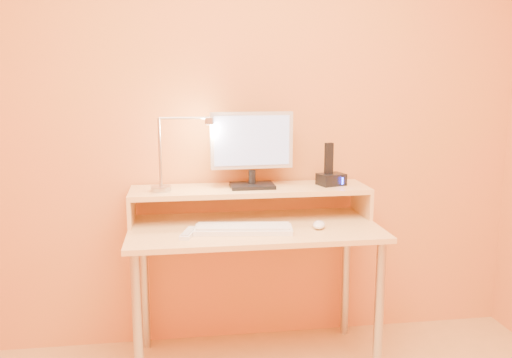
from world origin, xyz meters
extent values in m
cube|color=#E07341|center=(0.00, 1.50, 1.25)|extent=(3.00, 0.04, 2.50)
cylinder|color=#B0B0B4|center=(-0.55, 0.93, 0.35)|extent=(0.04, 0.04, 0.69)
cylinder|color=#B0B0B4|center=(0.55, 0.93, 0.35)|extent=(0.04, 0.04, 0.69)
cylinder|color=#B0B0B4|center=(-0.55, 1.43, 0.35)|extent=(0.04, 0.04, 0.69)
cylinder|color=#B0B0B4|center=(0.55, 1.43, 0.35)|extent=(0.04, 0.04, 0.69)
cube|color=#EDC37C|center=(0.00, 1.18, 0.71)|extent=(1.20, 0.60, 0.02)
cube|color=#EDC37C|center=(-0.59, 1.33, 0.79)|extent=(0.02, 0.30, 0.14)
cube|color=#EDC37C|center=(0.59, 1.33, 0.79)|extent=(0.02, 0.30, 0.14)
cube|color=#EDC37C|center=(0.00, 1.33, 0.87)|extent=(1.20, 0.30, 0.02)
cube|color=black|center=(0.01, 1.33, 0.89)|extent=(0.22, 0.16, 0.02)
cylinder|color=black|center=(0.01, 1.33, 0.93)|extent=(0.04, 0.04, 0.07)
cube|color=#BABABA|center=(0.01, 1.34, 1.12)|extent=(0.42, 0.06, 0.28)
cube|color=black|center=(0.01, 1.36, 1.12)|extent=(0.37, 0.03, 0.24)
cube|color=#8EA3DC|center=(0.01, 1.32, 1.12)|extent=(0.38, 0.02, 0.25)
cylinder|color=#B0B0B4|center=(-0.44, 1.30, 0.89)|extent=(0.10, 0.10, 0.02)
cylinder|color=#B0B0B4|center=(-0.44, 1.30, 1.07)|extent=(0.01, 0.01, 0.33)
cylinder|color=#B0B0B4|center=(-0.32, 1.30, 1.24)|extent=(0.24, 0.01, 0.01)
cylinder|color=#B0B0B4|center=(-0.20, 1.30, 1.22)|extent=(0.04, 0.04, 0.03)
cylinder|color=#FFEAC6|center=(-0.20, 1.30, 1.20)|extent=(0.03, 0.03, 0.00)
cube|color=black|center=(0.42, 1.33, 0.91)|extent=(0.15, 0.13, 0.06)
cube|color=black|center=(0.41, 1.33, 1.02)|extent=(0.05, 0.04, 0.16)
cube|color=#2837FF|center=(0.47, 1.28, 0.91)|extent=(0.01, 0.00, 0.04)
cube|color=white|center=(-0.07, 1.08, 0.73)|extent=(0.47, 0.20, 0.02)
ellipsoid|color=white|center=(0.30, 1.09, 0.74)|extent=(0.09, 0.12, 0.03)
cube|color=white|center=(-0.32, 1.06, 0.73)|extent=(0.09, 0.17, 0.02)
camera|label=1|loc=(-0.35, -1.29, 1.41)|focal=37.42mm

